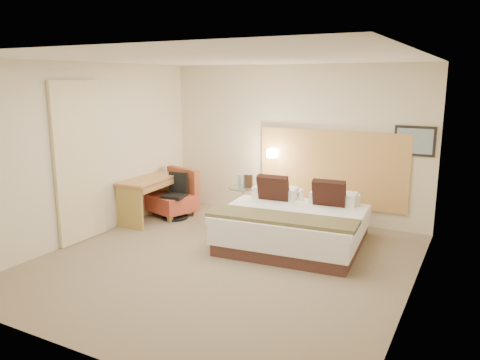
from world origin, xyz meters
The scene contains 20 objects.
floor centered at (0.00, 0.00, -0.01)m, with size 4.80×5.00×0.02m, color #816E56.
ceiling centered at (0.00, 0.00, 2.71)m, with size 4.80×5.00×0.02m, color white.
wall_back centered at (0.00, 2.51, 1.35)m, with size 4.80×0.02×2.70m, color beige.
wall_front centered at (0.00, -2.51, 1.35)m, with size 4.80×0.02×2.70m, color beige.
wall_left centered at (-2.41, 0.00, 1.35)m, with size 0.02×5.00×2.70m, color beige.
wall_right centered at (2.41, 0.00, 1.35)m, with size 0.02×5.00×2.70m, color beige.
headboard_panel centered at (0.70, 2.47, 0.95)m, with size 2.60×0.04×1.30m, color #BC8849.
art_frame centered at (2.02, 2.48, 1.50)m, with size 0.62×0.03×0.47m, color black.
art_canvas centered at (2.02, 2.46, 1.50)m, with size 0.54×0.01×0.39m, color gray.
lamp_arm centered at (-0.35, 2.42, 1.15)m, with size 0.02×0.02×0.12m, color silver.
lamp_shade centered at (-0.35, 2.36, 1.15)m, with size 0.15×0.15×0.15m, color #FFEDC6.
curtain centered at (-2.36, -0.25, 1.22)m, with size 0.06×0.90×2.42m, color beige.
bottle_a centered at (-0.76, 1.89, 0.70)m, with size 0.06×0.06×0.21m, color #87B7D1.
bottle_b centered at (-0.69, 1.93, 0.70)m, with size 0.06×0.06×0.21m, color #78A6B9.
menu_folder centered at (-0.55, 1.83, 0.72)m, with size 0.14×0.05×0.24m, color #3C2718.
bed centered at (0.59, 1.12, 0.32)m, with size 2.17×2.13×0.99m.
lounge_chair centered at (-1.96, 1.56, 0.33)m, with size 0.95×0.89×0.84m.
side_table centered at (-0.66, 1.85, 0.33)m, with size 0.64×0.64×0.60m.
desk centered at (-2.11, 1.09, 0.60)m, with size 0.64×1.25×0.76m.
desk_chair centered at (-1.79, 1.39, 0.33)m, with size 0.52×0.52×0.81m.
Camera 1 is at (3.02, -5.20, 2.44)m, focal length 35.00 mm.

